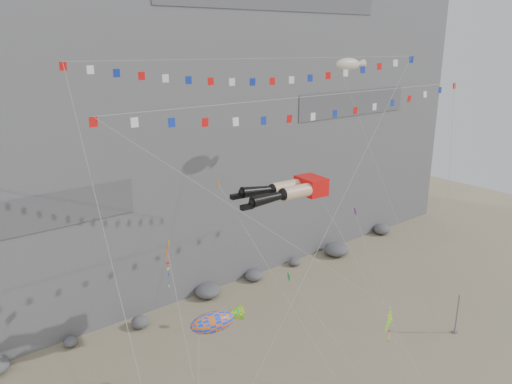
{
  "coord_description": "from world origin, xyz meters",
  "views": [
    {
      "loc": [
        -24.47,
        -22.04,
        25.18
      ],
      "look_at": [
        -0.03,
        9.0,
        13.14
      ],
      "focal_mm": 35.0,
      "sensor_mm": 36.0,
      "label": 1
    }
  ],
  "objects": [
    {
      "name": "small_kite_b",
      "position": [
        6.85,
        4.04,
        11.11
      ],
      "size": [
        5.13,
        11.13,
        15.96
      ],
      "color": "purple",
      "rests_on": "ground"
    },
    {
      "name": "harlequin_kite",
      "position": [
        -11.49,
        3.11,
        13.0
      ],
      "size": [
        2.61,
        8.63,
        15.12
      ],
      "color": "red",
      "rests_on": "ground"
    },
    {
      "name": "blimp_windsock",
      "position": [
        10.68,
        9.21,
        23.04
      ],
      "size": [
        4.0,
        11.7,
        25.57
      ],
      "color": "beige",
      "rests_on": "ground"
    },
    {
      "name": "legs_kite",
      "position": [
        0.01,
        4.94,
        14.27
      ],
      "size": [
        7.97,
        14.63,
        19.23
      ],
      "rotation": [
        0.0,
        0.0,
        -0.09
      ],
      "color": "red",
      "rests_on": "ground"
    },
    {
      "name": "delta_kite",
      "position": [
        1.83,
        -3.82,
        6.44
      ],
      "size": [
        2.28,
        5.31,
        8.3
      ],
      "color": "yellow",
      "rests_on": "ground"
    },
    {
      "name": "fish_windsock",
      "position": [
        -10.18,
        0.36,
        8.88
      ],
      "size": [
        6.57,
        5.92,
        11.04
      ],
      "color": "#F95D0C",
      "rests_on": "ground"
    },
    {
      "name": "flag_banner_upper",
      "position": [
        -0.51,
        7.61,
        23.85
      ],
      "size": [
        28.51,
        15.09,
        30.4
      ],
      "color": "red",
      "rests_on": "ground"
    },
    {
      "name": "small_kite_a",
      "position": [
        -4.8,
        7.18,
        14.82
      ],
      "size": [
        3.72,
        13.39,
        19.95
      ],
      "color": "orange",
      "rests_on": "ground"
    },
    {
      "name": "small_kite_c",
      "position": [
        -2.86,
        1.49,
        9.07
      ],
      "size": [
        3.38,
        9.33,
        12.9
      ],
      "color": "green",
      "rests_on": "ground"
    },
    {
      "name": "ground",
      "position": [
        0.0,
        0.0,
        0.0
      ],
      "size": [
        120.0,
        120.0,
        0.0
      ],
      "primitive_type": "plane",
      "color": "gray",
      "rests_on": "ground"
    },
    {
      "name": "flag_banner_lower",
      "position": [
        2.32,
        3.81,
        21.33
      ],
      "size": [
        34.72,
        6.12,
        24.18
      ],
      "color": "red",
      "rests_on": "ground"
    },
    {
      "name": "cliff",
      "position": [
        0.0,
        32.0,
        25.0
      ],
      "size": [
        80.0,
        28.0,
        50.0
      ],
      "primitive_type": "cube",
      "color": "slate",
      "rests_on": "ground"
    },
    {
      "name": "anchor_pole_right",
      "position": [
        13.84,
        -2.3,
        1.9
      ],
      "size": [
        0.12,
        0.12,
        3.79
      ],
      "primitive_type": "cylinder",
      "color": "gray",
      "rests_on": "ground"
    },
    {
      "name": "talus_boulders",
      "position": [
        0.0,
        17.0,
        0.6
      ],
      "size": [
        60.0,
        3.0,
        1.2
      ],
      "primitive_type": null,
      "color": "slate",
      "rests_on": "ground"
    }
  ]
}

